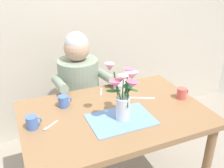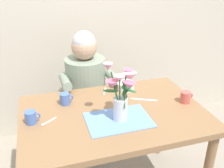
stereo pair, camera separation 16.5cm
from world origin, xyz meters
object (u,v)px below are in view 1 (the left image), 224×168
(seated_person, at_px, (80,96))
(dinner_knife, at_px, (142,98))
(flower_vase, at_px, (124,92))
(coffee_cup, at_px, (32,122))
(ceramic_mug, at_px, (64,101))
(ceramic_bowl, at_px, (122,85))
(tea_cup, at_px, (182,93))

(seated_person, bearing_deg, dinner_knife, -61.93)
(flower_vase, height_order, coffee_cup, flower_vase)
(seated_person, height_order, ceramic_mug, seated_person)
(flower_vase, xyz_separation_m, dinner_knife, (0.24, 0.19, -0.18))
(seated_person, bearing_deg, coffee_cup, -130.35)
(flower_vase, bearing_deg, coffee_cup, 166.87)
(dinner_knife, xyz_separation_m, ceramic_mug, (-0.54, 0.11, 0.04))
(seated_person, bearing_deg, ceramic_bowl, -55.27)
(dinner_knife, distance_m, coffee_cup, 0.77)
(dinner_knife, relative_size, coffee_cup, 2.04)
(ceramic_bowl, bearing_deg, tea_cup, -43.43)
(seated_person, height_order, tea_cup, seated_person)
(seated_person, relative_size, ceramic_mug, 12.20)
(flower_vase, distance_m, tea_cup, 0.53)
(ceramic_bowl, bearing_deg, dinner_knife, -72.44)
(seated_person, relative_size, ceramic_bowl, 8.35)
(flower_vase, distance_m, ceramic_bowl, 0.45)
(coffee_cup, height_order, tea_cup, same)
(ceramic_mug, bearing_deg, flower_vase, -44.27)
(coffee_cup, xyz_separation_m, tea_cup, (1.03, -0.05, 0.00))
(dinner_knife, height_order, coffee_cup, coffee_cup)
(ceramic_mug, bearing_deg, seated_person, 61.40)
(ceramic_bowl, height_order, ceramic_mug, ceramic_mug)
(ceramic_bowl, height_order, tea_cup, tea_cup)
(ceramic_bowl, bearing_deg, seated_person, 127.36)
(coffee_cup, bearing_deg, tea_cup, -2.57)
(dinner_knife, relative_size, tea_cup, 2.04)
(flower_vase, relative_size, coffee_cup, 3.87)
(ceramic_bowl, distance_m, dinner_knife, 0.21)
(seated_person, bearing_deg, tea_cup, -50.46)
(dinner_knife, bearing_deg, coffee_cup, -149.09)
(dinner_knife, distance_m, ceramic_mug, 0.55)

